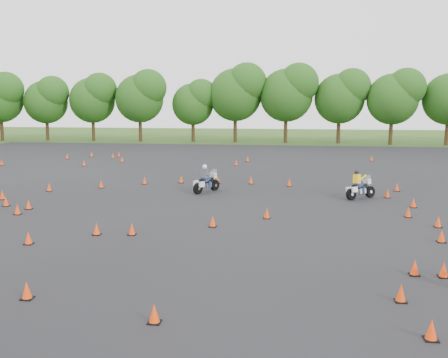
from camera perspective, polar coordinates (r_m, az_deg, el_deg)
ground at (r=21.62m, az=-1.40°, el=-4.80°), size 140.00×140.00×0.00m
asphalt_pad at (r=27.42m, az=0.55°, el=-1.82°), size 62.00×62.00×0.00m
treeline at (r=55.89m, az=7.48°, el=8.39°), size 86.53×32.42×10.87m
traffic_cones at (r=27.12m, az=-1.41°, el=-1.46°), size 36.59×33.45×0.45m
rider_grey at (r=28.10m, az=-2.02°, el=0.09°), size 1.62×2.09×1.59m
rider_yellow at (r=27.16m, az=15.46°, el=-0.61°), size 1.93×1.72×1.53m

